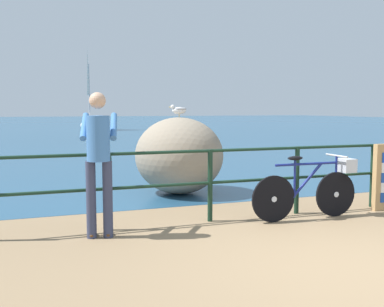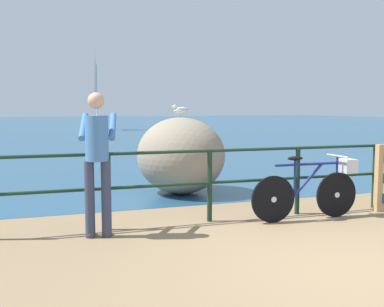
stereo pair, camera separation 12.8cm
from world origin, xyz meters
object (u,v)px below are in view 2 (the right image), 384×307
object	(u,v)px
person_at_railing	(97,157)
breakwater_boulder_main	(181,156)
bicycle	(315,187)
seagull	(181,110)
sailboat	(97,120)

from	to	relation	value
person_at_railing	breakwater_boulder_main	xyz separation A→B (m)	(1.84, 2.46, -0.28)
bicycle	person_at_railing	world-z (taller)	person_at_railing
person_at_railing	breakwater_boulder_main	bearing A→B (deg)	-25.06
bicycle	person_at_railing	bearing A→B (deg)	178.54
breakwater_boulder_main	seagull	xyz separation A→B (m)	(0.00, 0.01, 0.85)
bicycle	seagull	xyz separation A→B (m)	(-1.22, 2.54, 1.10)
bicycle	sailboat	size ratio (longest dim) A/B	0.28
breakwater_boulder_main	sailboat	world-z (taller)	sailboat
bicycle	seagull	bearing A→B (deg)	115.57
sailboat	person_at_railing	bearing A→B (deg)	-175.43
person_at_railing	seagull	world-z (taller)	person_at_railing
bicycle	breakwater_boulder_main	xyz separation A→B (m)	(-1.22, 2.53, 0.25)
person_at_railing	seagull	size ratio (longest dim) A/B	5.24
person_at_railing	sailboat	xyz separation A→B (m)	(3.50, 29.17, -0.28)
breakwater_boulder_main	seagull	size ratio (longest dim) A/B	5.17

